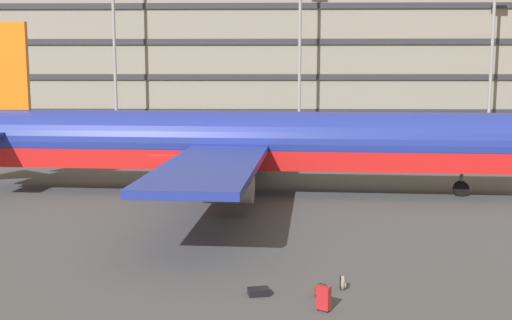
{
  "coord_description": "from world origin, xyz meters",
  "views": [
    {
      "loc": [
        5.83,
        -37.79,
        7.51
      ],
      "look_at": [
        5.13,
        -6.65,
        3.0
      ],
      "focal_mm": 44.73,
      "sensor_mm": 36.0,
      "label": 1
    }
  ],
  "objects_px": {
    "airliner": "(244,144)",
    "backpack_orange": "(343,283)",
    "suitcase_small": "(259,292)",
    "backpack_laid_flat": "(318,291)",
    "suitcase_silver": "(324,298)"
  },
  "relations": [
    {
      "from": "airliner",
      "to": "backpack_orange",
      "type": "bearing_deg",
      "value": -76.58
    },
    {
      "from": "suitcase_small",
      "to": "backpack_laid_flat",
      "type": "bearing_deg",
      "value": -4.27
    },
    {
      "from": "airliner",
      "to": "backpack_laid_flat",
      "type": "relative_size",
      "value": 84.58
    },
    {
      "from": "airliner",
      "to": "suitcase_small",
      "type": "relative_size",
      "value": 49.26
    },
    {
      "from": "airliner",
      "to": "suitcase_small",
      "type": "bearing_deg",
      "value": -86.03
    },
    {
      "from": "backpack_orange",
      "to": "backpack_laid_flat",
      "type": "height_order",
      "value": "backpack_orange"
    },
    {
      "from": "suitcase_small",
      "to": "backpack_orange",
      "type": "xyz_separation_m",
      "value": [
        2.87,
        0.58,
        0.13
      ]
    },
    {
      "from": "airliner",
      "to": "suitcase_silver",
      "type": "height_order",
      "value": "airliner"
    },
    {
      "from": "suitcase_silver",
      "to": "suitcase_small",
      "type": "height_order",
      "value": "suitcase_silver"
    },
    {
      "from": "suitcase_silver",
      "to": "suitcase_small",
      "type": "distance_m",
      "value": 2.47
    },
    {
      "from": "suitcase_small",
      "to": "backpack_orange",
      "type": "distance_m",
      "value": 2.93
    },
    {
      "from": "airliner",
      "to": "suitcase_small",
      "type": "height_order",
      "value": "airliner"
    },
    {
      "from": "airliner",
      "to": "backpack_orange",
      "type": "xyz_separation_m",
      "value": [
        4.1,
        -17.19,
        -2.74
      ]
    },
    {
      "from": "suitcase_silver",
      "to": "backpack_laid_flat",
      "type": "xyz_separation_m",
      "value": [
        -0.08,
        1.19,
        -0.23
      ]
    },
    {
      "from": "backpack_laid_flat",
      "to": "suitcase_small",
      "type": "bearing_deg",
      "value": 175.73
    }
  ]
}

